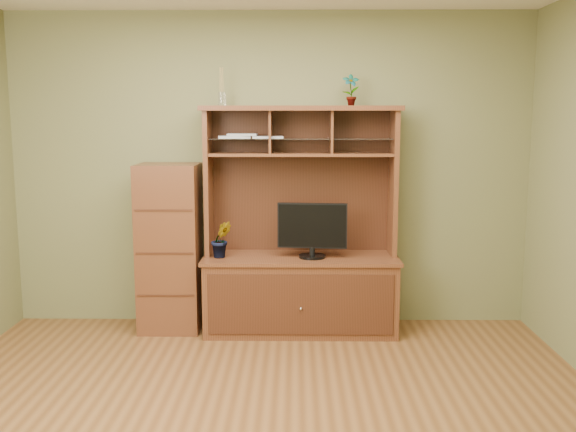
{
  "coord_description": "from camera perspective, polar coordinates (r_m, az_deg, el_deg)",
  "views": [
    {
      "loc": [
        0.22,
        -3.58,
        1.8
      ],
      "look_at": [
        0.16,
        1.2,
        1.07
      ],
      "focal_mm": 40.0,
      "sensor_mm": 36.0,
      "label": 1
    }
  ],
  "objects": [
    {
      "name": "magazines",
      "position": [
        5.4,
        -3.61,
        7.08
      ],
      "size": [
        0.56,
        0.23,
        0.04
      ],
      "color": "#A7A7AC",
      "rests_on": "media_hutch"
    },
    {
      "name": "orchid_plant",
      "position": [
        5.36,
        -5.95,
        -2.07
      ],
      "size": [
        0.2,
        0.18,
        0.31
      ],
      "primitive_type": "imported",
      "rotation": [
        0.0,
        0.0,
        0.27
      ],
      "color": "#28521C",
      "rests_on": "media_hutch"
    },
    {
      "name": "media_hutch",
      "position": [
        5.46,
        1.12,
        -4.84
      ],
      "size": [
        1.66,
        0.61,
        1.9
      ],
      "color": "#4B2815",
      "rests_on": "room"
    },
    {
      "name": "reed_diffuser",
      "position": [
        5.42,
        -5.92,
        11.01
      ],
      "size": [
        0.06,
        0.06,
        0.31
      ],
      "color": "silver",
      "rests_on": "media_hutch"
    },
    {
      "name": "room",
      "position": [
        3.62,
        -2.83,
        1.51
      ],
      "size": [
        4.54,
        4.04,
        2.74
      ],
      "color": "brown",
      "rests_on": "ground"
    },
    {
      "name": "side_cabinet",
      "position": [
        5.55,
        -10.45,
        -2.78
      ],
      "size": [
        0.51,
        0.46,
        1.42
      ],
      "color": "#4B2815",
      "rests_on": "room"
    },
    {
      "name": "top_plant",
      "position": [
        5.41,
        5.6,
        11.1
      ],
      "size": [
        0.14,
        0.1,
        0.26
      ],
      "primitive_type": "imported",
      "rotation": [
        0.0,
        0.0,
        0.04
      ],
      "color": "#306121",
      "rests_on": "media_hutch"
    },
    {
      "name": "monitor",
      "position": [
        5.31,
        2.17,
        -1.17
      ],
      "size": [
        0.58,
        0.22,
        0.46
      ],
      "rotation": [
        0.0,
        0.0,
        -0.09
      ],
      "color": "black",
      "rests_on": "media_hutch"
    }
  ]
}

